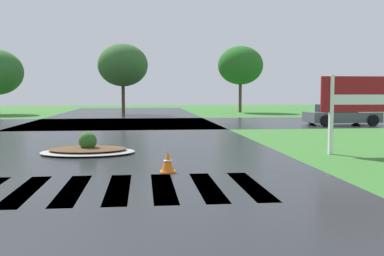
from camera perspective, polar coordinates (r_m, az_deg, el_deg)
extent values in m
cube|color=#232628|center=(14.39, -11.70, -3.27)|extent=(11.52, 80.00, 0.01)
cube|color=#232628|center=(28.23, -8.98, 0.58)|extent=(90.00, 10.37, 0.01)
cube|color=white|center=(9.64, -20.00, -7.33)|extent=(0.45, 2.99, 0.01)
cube|color=white|center=(9.46, -14.66, -7.42)|extent=(0.45, 2.99, 0.01)
cube|color=white|center=(9.37, -9.16, -7.45)|extent=(0.45, 2.99, 0.01)
cube|color=white|center=(9.36, -3.61, -7.40)|extent=(0.45, 2.99, 0.01)
cube|color=white|center=(9.45, 1.90, -7.29)|extent=(0.45, 2.99, 0.01)
cube|color=white|center=(9.61, 7.26, -7.12)|extent=(0.45, 2.99, 0.01)
cube|color=white|center=(14.79, 16.93, 1.61)|extent=(0.12, 0.12, 2.46)
cube|color=maroon|center=(15.30, 21.12, 3.95)|extent=(3.08, 0.10, 1.11)
cube|color=white|center=(15.30, 21.10, 3.33)|extent=(2.34, 0.11, 0.31)
ellipsoid|color=#9E9B93|center=(14.70, -12.83, -2.91)|extent=(2.93, 2.13, 0.12)
ellipsoid|color=brown|center=(14.68, -12.83, -2.56)|extent=(2.40, 1.75, 0.10)
sphere|color=#2D6023|center=(14.66, -12.85, -1.59)|extent=(0.56, 0.56, 0.56)
cube|color=#4C545B|center=(27.91, 18.15, 1.31)|extent=(4.22, 1.99, 0.59)
cube|color=#1E232B|center=(27.73, 17.51, 2.36)|extent=(1.96, 1.67, 0.43)
cylinder|color=black|center=(29.40, 19.76, 1.15)|extent=(0.65, 0.25, 0.64)
cylinder|color=black|center=(27.78, 21.61, 0.91)|extent=(0.65, 0.25, 0.64)
cylinder|color=black|center=(28.17, 14.73, 1.12)|extent=(0.65, 0.25, 0.64)
cylinder|color=black|center=(26.46, 16.35, 0.88)|extent=(0.65, 0.25, 0.64)
cone|color=orange|center=(11.07, -3.04, -4.21)|extent=(0.33, 0.33, 0.51)
torus|color=white|center=(11.07, -3.04, -4.08)|extent=(0.21, 0.21, 0.04)
cube|color=orange|center=(11.11, -3.04, -5.44)|extent=(0.36, 0.36, 0.03)
cylinder|color=#4C3823|center=(39.37, -8.56, 3.66)|extent=(0.28, 0.28, 2.69)
ellipsoid|color=#34622D|center=(39.43, -8.61, 7.75)|extent=(4.21, 4.21, 3.58)
cylinder|color=#4C3823|center=(42.72, 6.02, 3.89)|extent=(0.28, 0.28, 2.88)
ellipsoid|color=#256520|center=(42.79, 6.05, 7.77)|extent=(4.16, 4.16, 3.54)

